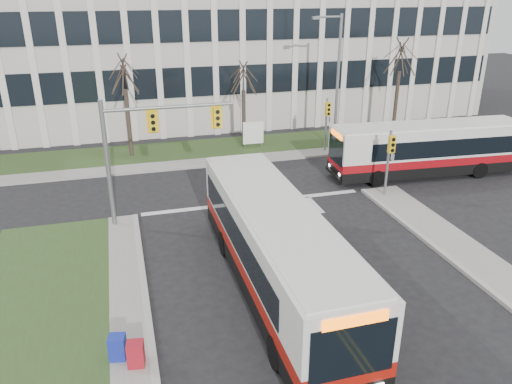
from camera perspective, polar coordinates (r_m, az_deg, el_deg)
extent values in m
plane|color=black|center=(20.15, 6.02, -10.21)|extent=(120.00, 120.00, 0.00)
cube|color=#9E9B93|center=(34.68, 4.68, 4.28)|extent=(44.00, 1.60, 0.14)
cube|color=#31491F|center=(37.20, 3.21, 5.57)|extent=(44.00, 5.00, 0.12)
cube|color=#B9B3AB|center=(47.37, -1.45, 16.57)|extent=(40.00, 16.00, 12.00)
cylinder|color=slate|center=(24.18, -16.56, 2.83)|extent=(0.22, 0.22, 6.20)
cylinder|color=slate|center=(23.57, -9.89, 9.54)|extent=(6.00, 0.16, 0.16)
cube|color=yellow|center=(23.50, -11.71, 7.86)|extent=(0.34, 0.24, 0.92)
cube|color=yellow|center=(23.87, -4.45, 8.48)|extent=(0.34, 0.24, 0.92)
cylinder|color=slate|center=(27.98, 14.80, 3.06)|extent=(0.14, 0.14, 3.80)
cube|color=yellow|center=(27.46, 15.25, 5.29)|extent=(0.34, 0.24, 0.92)
cylinder|color=slate|center=(35.23, 8.00, 7.53)|extent=(0.14, 0.14, 3.80)
cube|color=yellow|center=(34.77, 8.24, 9.36)|extent=(0.34, 0.24, 0.92)
cylinder|color=slate|center=(35.68, 9.30, 12.09)|extent=(0.20, 0.20, 9.20)
cylinder|color=slate|center=(34.81, 8.34, 19.20)|extent=(1.80, 0.14, 0.14)
cube|color=slate|center=(34.47, 6.88, 19.16)|extent=(0.50, 0.25, 0.18)
cylinder|color=slate|center=(35.77, -1.26, 5.64)|extent=(0.08, 0.08, 1.00)
cylinder|color=slate|center=(36.07, 0.60, 5.79)|extent=(0.08, 0.08, 1.00)
cube|color=white|center=(35.72, -0.33, 6.79)|extent=(1.50, 0.12, 1.60)
cylinder|color=#42352B|center=(34.76, -14.33, 7.55)|extent=(0.28, 0.28, 4.62)
cylinder|color=#42352B|center=(36.04, -1.40, 8.32)|extent=(0.28, 0.28, 4.09)
cylinder|color=#42352B|center=(40.33, 15.67, 9.65)|extent=(0.28, 0.28, 4.95)
cube|color=#16269B|center=(16.68, -15.51, -16.91)|extent=(0.58, 0.54, 0.95)
cube|color=maroon|center=(16.30, -13.56, -17.74)|extent=(0.56, 0.52, 0.95)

